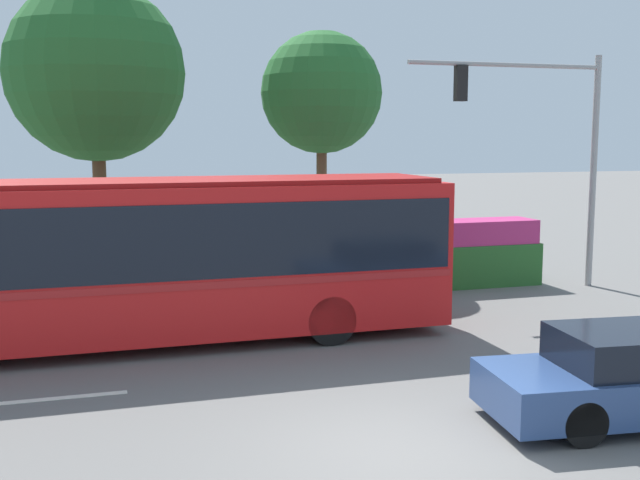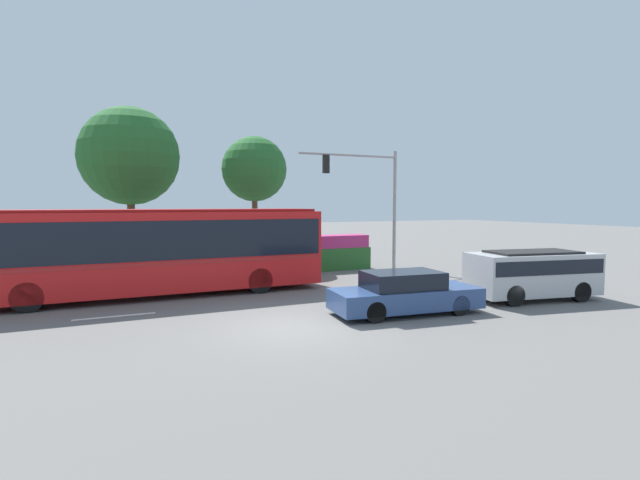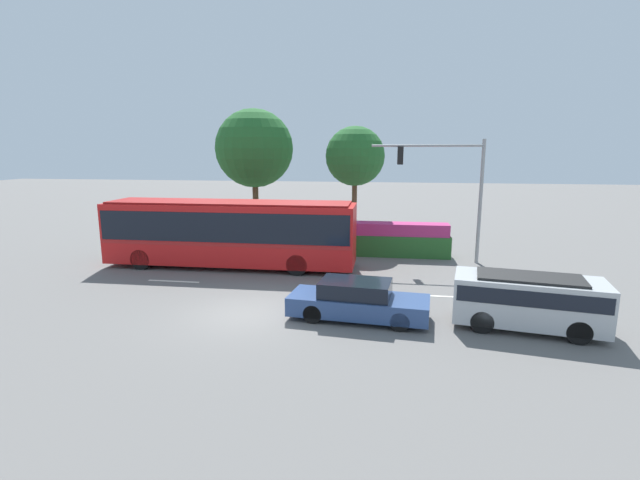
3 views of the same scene
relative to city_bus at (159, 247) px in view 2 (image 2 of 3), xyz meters
The scene contains 11 objects.
ground_plane 7.29m from the city_bus, 66.00° to the right, with size 140.00×140.00×0.00m, color slate.
city_bus is the anchor object (origin of this frame).
sedan_foreground 9.38m from the city_bus, 43.06° to the right, with size 4.94×2.24×1.36m.
suv_left_lane 13.93m from the city_bus, 27.51° to the right, with size 4.86×2.68×1.79m.
traffic_light_pole 11.58m from the city_bus, 13.72° to the left, with size 5.64×0.24×6.31m.
flowering_hedge 7.19m from the city_bus, 31.12° to the left, with size 10.10×1.22×1.83m.
street_tree_left 7.86m from the city_bus, 95.35° to the left, with size 4.86×4.86×8.31m.
street_tree_centre 9.26m from the city_bus, 48.33° to the left, with size 3.55×3.55×7.19m.
lane_stripe_near 3.86m from the city_bus, 119.24° to the right, with size 2.40×0.16×0.01m, color silver.
lane_stripe_mid 11.22m from the city_bus, 17.89° to the right, with size 2.40×0.16×0.01m, color silver.
lane_stripe_far 8.72m from the city_bus, 23.96° to the right, with size 2.40×0.16×0.01m, color silver.
Camera 2 is at (-4.68, -12.17, 3.49)m, focal length 26.27 mm.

